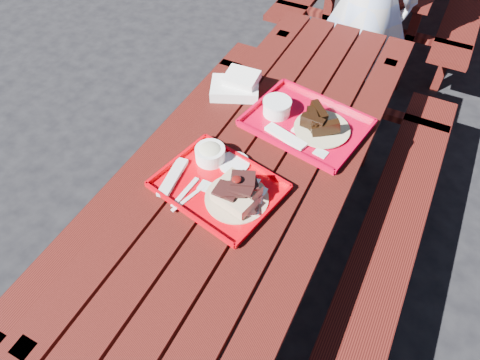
{
  "coord_description": "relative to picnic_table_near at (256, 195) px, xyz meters",
  "views": [
    {
      "loc": [
        0.46,
        -1.06,
        2.02
      ],
      "look_at": [
        0.0,
        -0.15,
        0.82
      ],
      "focal_mm": 32.0,
      "sensor_mm": 36.0,
      "label": 1
    }
  ],
  "objects": [
    {
      "name": "ground",
      "position": [
        0.0,
        0.0,
        -0.56
      ],
      "size": [
        60.0,
        60.0,
        0.0
      ],
      "primitive_type": "plane",
      "color": "black",
      "rests_on": "ground"
    },
    {
      "name": "picnic_table_near",
      "position": [
        0.0,
        0.0,
        0.0
      ],
      "size": [
        1.41,
        2.4,
        0.75
      ],
      "color": "#4B130E",
      "rests_on": "ground"
    },
    {
      "name": "near_tray",
      "position": [
        -0.08,
        -0.15,
        0.22
      ],
      "size": [
        0.51,
        0.43,
        0.14
      ],
      "color": "#D5000B",
      "rests_on": "picnic_table_near"
    },
    {
      "name": "far_tray",
      "position": [
        0.08,
        0.31,
        0.21
      ],
      "size": [
        0.55,
        0.46,
        0.08
      ],
      "color": "#C10022",
      "rests_on": "picnic_table_near"
    },
    {
      "name": "white_cloth",
      "position": [
        -0.29,
        0.38,
        0.23
      ],
      "size": [
        0.27,
        0.24,
        0.09
      ],
      "color": "white",
      "rests_on": "picnic_table_near"
    },
    {
      "name": "person",
      "position": [
        0.03,
        1.47,
        0.23
      ],
      "size": [
        0.64,
        0.48,
        1.58
      ],
      "primitive_type": "imported",
      "rotation": [
        0.0,
        0.0,
        3.33
      ],
      "color": "#B8CCFB",
      "rests_on": "ground"
    }
  ]
}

